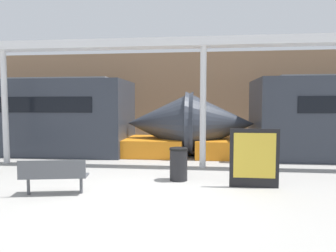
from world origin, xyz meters
The scene contains 9 objects.
ground_plane centered at (0.00, 0.00, 0.00)m, with size 60.00×60.00×0.00m, color #9E9B96.
station_wall centered at (0.00, 10.60, 2.50)m, with size 56.00×0.20×5.00m, color #937051.
train_right centered at (-6.98, 6.05, 1.51)m, with size 16.08×2.93×3.20m.
bench_near centered at (-1.92, 0.19, 0.49)m, with size 1.56×0.71×0.83m.
trash_bin centered at (0.85, 1.85, 0.45)m, with size 0.51×0.51×0.90m.
poster_board centered at (2.80, 1.32, 0.75)m, with size 1.21×0.07×1.49m.
support_column_near centered at (1.53, 3.70, 1.99)m, with size 0.21×0.21×3.98m, color silver.
support_column_far centered at (-5.49, 3.70, 1.99)m, with size 0.21×0.21×3.98m, color silver.
canopy_beam centered at (1.53, 3.70, 4.12)m, with size 28.00×0.60×0.28m, color silver.
Camera 1 is at (1.44, -6.29, 2.08)m, focal length 32.00 mm.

